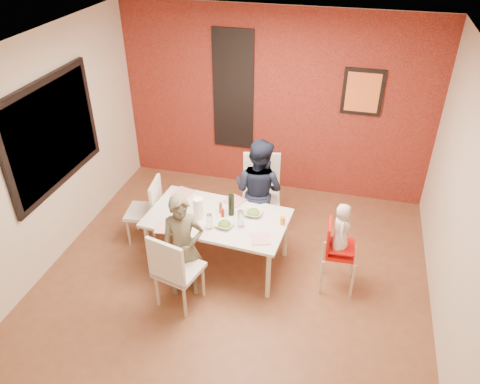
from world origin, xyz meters
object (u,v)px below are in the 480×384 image
(chair_left, at_px, (149,208))
(toddler, at_px, (341,229))
(wine_bottle, at_px, (231,205))
(dining_table, at_px, (217,221))
(high_chair, at_px, (336,249))
(chair_far, at_px, (261,188))
(child_near, at_px, (183,247))
(child_far, at_px, (259,191))
(chair_near, at_px, (174,269))
(paper_towel_roll, at_px, (198,208))

(chair_left, distance_m, toddler, 2.45)
(chair_left, height_order, wine_bottle, wine_bottle)
(toddler, bearing_deg, dining_table, 83.86)
(high_chair, distance_m, toddler, 0.30)
(dining_table, bearing_deg, chair_far, 69.55)
(chair_far, height_order, child_near, child_near)
(child_far, xyz_separation_m, wine_bottle, (-0.21, -0.55, 0.11))
(chair_near, height_order, child_far, child_far)
(child_near, bearing_deg, wine_bottle, 40.23)
(chair_left, distance_m, child_near, 1.12)
(chair_far, relative_size, high_chair, 1.19)
(chair_far, relative_size, child_near, 0.82)
(high_chair, xyz_separation_m, wine_bottle, (-1.26, 0.15, 0.29))
(dining_table, xyz_separation_m, wine_bottle, (0.15, 0.09, 0.20))
(dining_table, xyz_separation_m, high_chair, (1.41, -0.06, -0.09))
(high_chair, bearing_deg, chair_left, 80.54)
(chair_far, distance_m, child_near, 1.58)
(dining_table, xyz_separation_m, child_far, (0.35, 0.64, 0.09))
(high_chair, xyz_separation_m, toddler, (0.02, 0.00, 0.29))
(wine_bottle, bearing_deg, chair_near, -112.68)
(chair_left, xyz_separation_m, paper_towel_roll, (0.78, -0.28, 0.31))
(chair_near, distance_m, child_far, 1.59)
(wine_bottle, bearing_deg, chair_far, 76.99)
(toddler, bearing_deg, chair_far, 45.19)
(child_near, bearing_deg, chair_near, -116.37)
(chair_near, height_order, chair_left, chair_near)
(chair_left, height_order, high_chair, chair_left)
(child_far, distance_m, paper_towel_roll, 0.91)
(chair_far, height_order, chair_left, chair_far)
(chair_far, relative_size, toddler, 1.72)
(paper_towel_roll, bearing_deg, chair_left, 160.05)
(dining_table, distance_m, wine_bottle, 0.26)
(high_chair, distance_m, child_far, 1.28)
(dining_table, bearing_deg, chair_near, -105.87)
(chair_left, bearing_deg, chair_far, 109.62)
(child_near, relative_size, wine_bottle, 4.73)
(chair_far, bearing_deg, child_far, -97.38)
(toddler, relative_size, wine_bottle, 2.25)
(chair_far, distance_m, child_far, 0.28)
(chair_near, distance_m, wine_bottle, 1.03)
(chair_far, bearing_deg, wine_bottle, -114.70)
(chair_far, bearing_deg, toddler, -52.58)
(high_chair, distance_m, wine_bottle, 1.30)
(chair_near, relative_size, chair_far, 0.92)
(chair_far, bearing_deg, dining_table, -122.14)
(dining_table, bearing_deg, child_near, -110.18)
(chair_near, relative_size, chair_left, 1.08)
(child_far, bearing_deg, chair_far, -66.73)
(chair_far, distance_m, high_chair, 1.44)
(chair_left, height_order, child_far, child_far)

